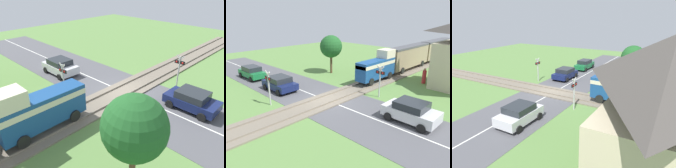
{
  "view_description": "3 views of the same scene",
  "coord_description": "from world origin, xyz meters",
  "views": [
    {
      "loc": [
        -10.46,
        12.09,
        8.56
      ],
      "look_at": [
        0.0,
        1.35,
        1.2
      ],
      "focal_mm": 35.0,
      "sensor_mm": 36.0,
      "label": 1
    },
    {
      "loc": [
        12.91,
        -11.87,
        7.26
      ],
      "look_at": [
        0.0,
        1.35,
        1.2
      ],
      "focal_mm": 35.0,
      "sensor_mm": 36.0,
      "label": 2
    },
    {
      "loc": [
        18.28,
        11.76,
        7.96
      ],
      "look_at": [
        0.0,
        1.35,
        1.2
      ],
      "focal_mm": 35.0,
      "sensor_mm": 36.0,
      "label": 3
    }
  ],
  "objects": [
    {
      "name": "ground_plane",
      "position": [
        0.0,
        0.0,
        0.0
      ],
      "size": [
        60.0,
        60.0,
        0.0
      ],
      "primitive_type": "plane",
      "color": "#5B8442"
    },
    {
      "name": "road_surface",
      "position": [
        0.0,
        0.0,
        0.01
      ],
      "size": [
        48.0,
        6.4,
        0.02
      ],
      "color": "#515156",
      "rests_on": "ground_plane"
    },
    {
      "name": "track_bed",
      "position": [
        0.0,
        0.0,
        0.07
      ],
      "size": [
        2.8,
        48.0,
        0.24
      ],
      "color": "#756B5B",
      "rests_on": "ground_plane"
    },
    {
      "name": "car_near_crossing",
      "position": [
        -5.19,
        -1.44,
        0.75
      ],
      "size": [
        3.68,
        2.05,
        1.42
      ],
      "color": "#141E4C",
      "rests_on": "ground_plane"
    },
    {
      "name": "car_far_side",
      "position": [
        6.94,
        1.44,
        0.79
      ],
      "size": [
        3.71,
        2.06,
        1.51
      ],
      "color": "silver",
      "rests_on": "ground_plane"
    },
    {
      "name": "crossing_signal_west_approach",
      "position": [
        -2.7,
        -3.87,
        1.86
      ],
      "size": [
        0.9,
        0.18,
        2.89
      ],
      "color": "#B7B7B7",
      "rests_on": "ground_plane"
    },
    {
      "name": "crossing_signal_east_approach",
      "position": [
        2.7,
        3.87,
        1.86
      ],
      "size": [
        0.9,
        0.18,
        2.89
      ],
      "color": "#B7B7B7",
      "rests_on": "ground_plane"
    },
    {
      "name": "tree_roadside_hedge",
      "position": [
        -6.32,
        6.6,
        3.32
      ],
      "size": [
        2.72,
        2.72,
        4.69
      ],
      "color": "brown",
      "rests_on": "ground_plane"
    }
  ]
}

